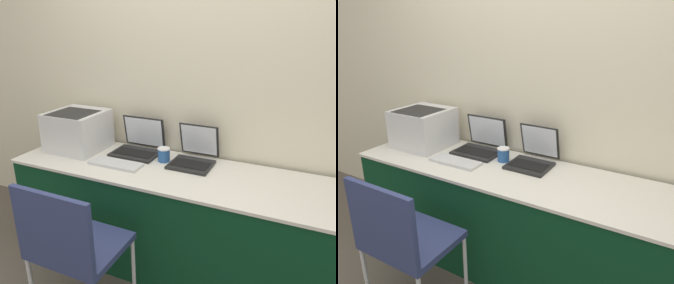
{
  "view_description": "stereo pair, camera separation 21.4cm",
  "coord_description": "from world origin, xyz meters",
  "views": [
    {
      "loc": [
        0.7,
        -1.5,
        1.64
      ],
      "look_at": [
        -0.13,
        0.34,
        0.92
      ],
      "focal_mm": 35.0,
      "sensor_mm": 36.0,
      "label": 1
    },
    {
      "loc": [
        0.89,
        -1.41,
        1.64
      ],
      "look_at": [
        -0.13,
        0.34,
        0.92
      ],
      "focal_mm": 35.0,
      "sensor_mm": 36.0,
      "label": 2
    }
  ],
  "objects": [
    {
      "name": "wall_back",
      "position": [
        0.0,
        0.68,
        1.3
      ],
      "size": [
        8.0,
        0.05,
        2.6
      ],
      "color": "beige",
      "rests_on": "ground_plane"
    },
    {
      "name": "table",
      "position": [
        0.0,
        0.31,
        0.37
      ],
      "size": [
        2.42,
        0.63,
        0.74
      ],
      "color": "#0C381E",
      "rests_on": "ground_plane"
    },
    {
      "name": "printer",
      "position": [
        -0.91,
        0.38,
        0.9
      ],
      "size": [
        0.39,
        0.39,
        0.29
      ],
      "color": "silver",
      "rests_on": "table"
    },
    {
      "name": "laptop_left",
      "position": [
        -0.45,
        0.5,
        0.8
      ],
      "size": [
        0.34,
        0.29,
        0.25
      ],
      "color": "black",
      "rests_on": "table"
    },
    {
      "name": "laptop_right",
      "position": [
        -0.0,
        0.48,
        0.8
      ],
      "size": [
        0.28,
        0.32,
        0.26
      ],
      "color": "black",
      "rests_on": "table"
    },
    {
      "name": "external_keyboard",
      "position": [
        -0.47,
        0.22,
        0.75
      ],
      "size": [
        0.37,
        0.14,
        0.02
      ],
      "color": "silver",
      "rests_on": "table"
    },
    {
      "name": "coffee_cup",
      "position": [
        -0.2,
        0.42,
        0.79
      ],
      "size": [
        0.09,
        0.09,
        0.1
      ],
      "color": "#285699",
      "rests_on": "table"
    },
    {
      "name": "chair",
      "position": [
        -0.38,
        -0.38,
        0.54
      ],
      "size": [
        0.48,
        0.42,
        0.9
      ],
      "color": "navy",
      "rests_on": "ground_plane"
    }
  ]
}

